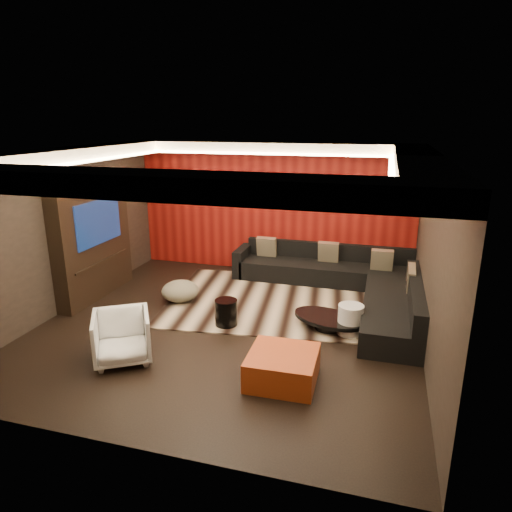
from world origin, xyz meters
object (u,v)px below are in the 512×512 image
(drum_stool, at_px, (226,312))
(sectional_sofa, at_px, (347,283))
(orange_ottoman, at_px, (283,367))
(white_side_table, at_px, (350,320))
(coffee_table, at_px, (328,322))
(armchair, at_px, (122,337))

(drum_stool, relative_size, sectional_sofa, 0.12)
(drum_stool, height_order, orange_ottoman, drum_stool)
(white_side_table, distance_m, orange_ottoman, 1.73)
(coffee_table, xyz_separation_m, white_side_table, (0.35, -0.09, 0.13))
(drum_stool, xyz_separation_m, sectional_sofa, (1.77, 1.86, 0.03))
(coffee_table, distance_m, armchair, 3.18)
(orange_ottoman, relative_size, sectional_sofa, 0.24)
(orange_ottoman, bearing_deg, white_side_table, 65.03)
(armchair, distance_m, sectional_sofa, 4.32)
(sectional_sofa, bearing_deg, coffee_table, -95.58)
(coffee_table, height_order, sectional_sofa, sectional_sofa)
(coffee_table, xyz_separation_m, sectional_sofa, (0.15, 1.54, 0.14))
(coffee_table, relative_size, sectional_sofa, 0.32)
(white_side_table, height_order, armchair, armchair)
(drum_stool, distance_m, white_side_table, 1.99)
(orange_ottoman, bearing_deg, drum_stool, 132.84)
(coffee_table, bearing_deg, armchair, -146.40)
(coffee_table, height_order, armchair, armchair)
(armchair, bearing_deg, white_side_table, -2.41)
(coffee_table, bearing_deg, white_side_table, -14.54)
(drum_stool, relative_size, armchair, 0.56)
(white_side_table, height_order, sectional_sofa, sectional_sofa)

